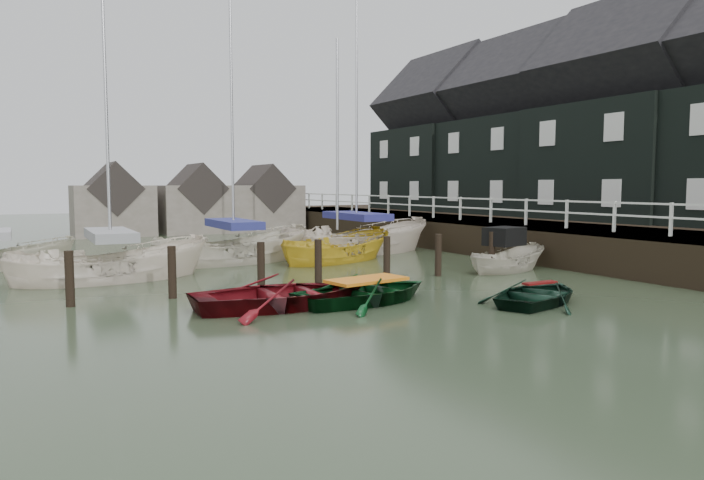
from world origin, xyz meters
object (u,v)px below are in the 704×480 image
rowboat_dkgreen (539,302)px  motorboat (507,268)px  rowboat_red (283,307)px  sailboat_a (112,278)px  sailboat_c (337,260)px  sailboat_b (234,261)px  sailboat_d (357,252)px  rowboat_green (367,302)px

rowboat_dkgreen → motorboat: bearing=-58.6°
rowboat_red → sailboat_a: size_ratio=0.44×
rowboat_red → rowboat_dkgreen: rowboat_red is taller
sailboat_a → sailboat_c: (8.69, 1.26, -0.05)m
sailboat_b → motorboat: bearing=-139.8°
rowboat_dkgreen → sailboat_d: size_ratio=0.26×
rowboat_green → rowboat_dkgreen: size_ratio=1.17×
rowboat_green → motorboat: 7.81m
motorboat → sailboat_c: sailboat_c is taller
sailboat_c → rowboat_green: bearing=136.5°
motorboat → sailboat_d: size_ratio=0.30×
rowboat_green → sailboat_c: size_ratio=0.41×
sailboat_b → rowboat_dkgreen: bearing=-168.0°
rowboat_red → rowboat_green: size_ratio=1.12×
sailboat_c → sailboat_d: bearing=-65.6°
rowboat_red → rowboat_green: bearing=-98.2°
rowboat_red → rowboat_green: 2.20m
motorboat → sailboat_d: 7.83m
rowboat_red → sailboat_b: 9.48m
motorboat → rowboat_green: bearing=97.6°
sailboat_a → rowboat_dkgreen: bearing=-140.1°
rowboat_red → sailboat_c: size_ratio=0.46×
sailboat_a → sailboat_d: size_ratio=0.76×
rowboat_green → sailboat_d: bearing=-36.9°
motorboat → sailboat_a: size_ratio=0.39×
sailboat_a → motorboat: bearing=-113.8°
sailboat_b → sailboat_c: 4.08m
rowboat_dkgreen → sailboat_b: (-4.36, 11.85, 0.06)m
sailboat_a → sailboat_c: 8.78m
sailboat_a → sailboat_d: sailboat_d is taller
motorboat → sailboat_c: size_ratio=0.41×
sailboat_a → sailboat_b: bearing=-66.6°
rowboat_dkgreen → sailboat_a: size_ratio=0.34×
sailboat_b → rowboat_green: bearing=174.6°
motorboat → sailboat_d: bearing=0.6°
rowboat_green → sailboat_b: sailboat_b is taller
rowboat_green → rowboat_dkgreen: (3.90, -2.15, 0.00)m
rowboat_green → motorboat: size_ratio=1.00×
sailboat_b → sailboat_c: sailboat_b is taller
rowboat_dkgreen → sailboat_b: sailboat_b is taller
rowboat_dkgreen → sailboat_a: sailboat_a is taller
sailboat_c → sailboat_b: bearing=49.1°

